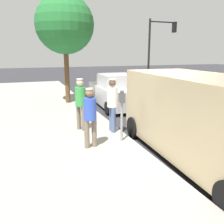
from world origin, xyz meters
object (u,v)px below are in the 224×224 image
at_px(parking_meter_near, 122,107).
at_px(parked_van, 202,116).
at_px(pedestrian_in_white, 112,102).
at_px(traffic_light_corner, 159,42).
at_px(parked_sedan_behind, 116,92).
at_px(pedestrian_in_green, 80,101).
at_px(pedestrian_in_blue, 90,114).
at_px(street_tree, 65,25).

bearing_deg(parking_meter_near, parked_van, 133.51).
bearing_deg(pedestrian_in_white, traffic_light_corner, -127.08).
distance_m(parking_meter_near, parked_sedan_behind, 5.36).
height_order(pedestrian_in_green, traffic_light_corner, traffic_light_corner).
height_order(parking_meter_near, pedestrian_in_blue, pedestrian_in_blue).
bearing_deg(parked_van, traffic_light_corner, -116.07).
bearing_deg(parked_sedan_behind, traffic_light_corner, -135.03).
bearing_deg(pedestrian_in_green, parked_sedan_behind, -125.91).
relative_size(parking_meter_near, street_tree, 0.29).
relative_size(pedestrian_in_blue, parked_sedan_behind, 0.37).
height_order(pedestrian_in_white, traffic_light_corner, traffic_light_corner).
height_order(parking_meter_near, pedestrian_in_green, pedestrian_in_green).
xyz_separation_m(pedestrian_in_white, pedestrian_in_green, (0.93, -0.53, -0.01)).
distance_m(pedestrian_in_white, pedestrian_in_blue, 1.48).
distance_m(pedestrian_in_white, parked_van, 2.87).
xyz_separation_m(pedestrian_in_green, street_tree, (-0.38, -4.71, 2.87)).
relative_size(pedestrian_in_green, parked_sedan_behind, 0.38).
relative_size(pedestrian_in_white, parked_van, 0.33).
relative_size(parking_meter_near, parked_sedan_behind, 0.34).
xyz_separation_m(parking_meter_near, parked_sedan_behind, (-1.74, -5.05, -0.43)).
bearing_deg(traffic_light_corner, parking_meter_near, 55.11).
bearing_deg(street_tree, parked_van, 104.63).
bearing_deg(pedestrian_in_green, traffic_light_corner, -131.83).
height_order(parking_meter_near, street_tree, street_tree).
bearing_deg(parked_van, pedestrian_in_white, -59.41).
height_order(parking_meter_near, parked_van, parked_van).
height_order(pedestrian_in_green, parked_van, parked_van).
xyz_separation_m(pedestrian_in_white, parked_van, (-1.46, 2.47, 0.00)).
bearing_deg(street_tree, parking_meter_near, 94.78).
relative_size(pedestrian_in_blue, street_tree, 0.31).
bearing_deg(parking_meter_near, pedestrian_in_white, -92.45).
bearing_deg(parked_van, parking_meter_near, -46.49).
bearing_deg(street_tree, pedestrian_in_white, 96.00).
relative_size(pedestrian_in_white, street_tree, 0.33).
height_order(parking_meter_near, pedestrian_in_white, pedestrian_in_white).
bearing_deg(pedestrian_in_green, street_tree, -94.58).
bearing_deg(pedestrian_in_white, parked_van, 120.59).
xyz_separation_m(parked_van, traffic_light_corner, (-6.12, -12.50, 2.36)).
bearing_deg(street_tree, pedestrian_in_green, 85.42).
distance_m(pedestrian_in_blue, parked_van, 2.86).
distance_m(parked_van, traffic_light_corner, 14.12).
distance_m(parking_meter_near, parked_van, 2.18).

